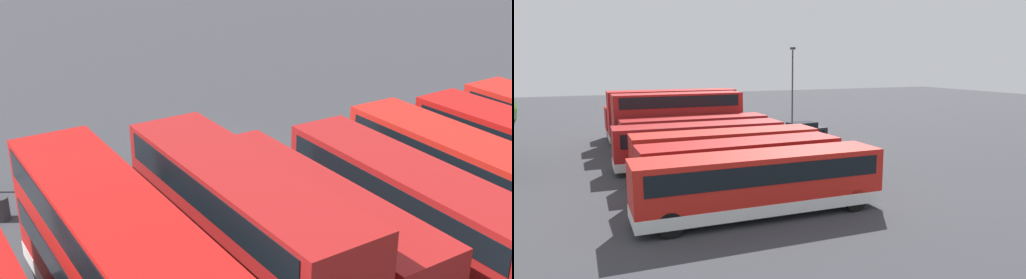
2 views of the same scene
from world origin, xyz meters
The scene contains 8 objects.
ground_plane centered at (0.00, 0.00, 0.00)m, with size 140.00×140.00×0.00m, color #38383D.
bus_single_deck_third centered at (-5.53, 10.15, 1.62)m, with size 2.69×11.24×2.95m.
bus_single_deck_fourth centered at (-1.84, 10.84, 1.62)m, with size 2.74×11.29×2.95m.
bus_single_deck_fifth centered at (2.03, 10.25, 1.62)m, with size 2.66×10.88×2.95m.
bus_double_decker_sixth centered at (5.16, 10.83, 2.45)m, with size 2.69×10.22×4.55m.
bus_double_decker_seventh centered at (8.99, 10.52, 2.45)m, with size 2.65×11.06×4.55m.
car_hatchback_silver centered at (6.46, -1.05, 0.70)m, with size 2.38×4.50×1.43m.
waste_bin_yellow centered at (10.25, 1.35, 0.47)m, with size 0.60×0.60×0.95m, color #333338.
Camera 1 is at (13.59, 25.12, 11.95)m, focal length 44.78 mm.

